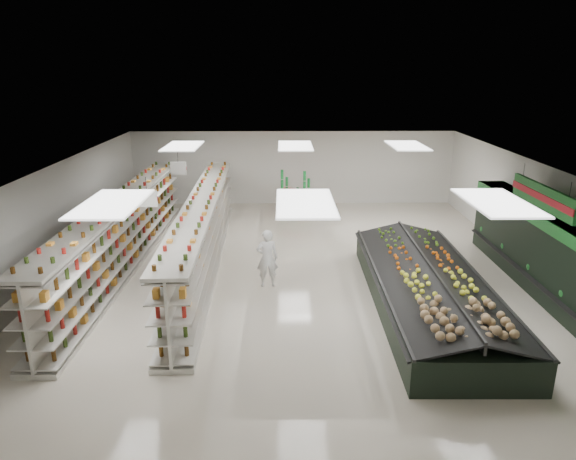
{
  "coord_description": "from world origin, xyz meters",
  "views": [
    {
      "loc": [
        -0.49,
        -14.28,
        5.86
      ],
      "look_at": [
        -0.31,
        0.17,
        1.24
      ],
      "focal_mm": 32.0,
      "sensor_mm": 36.0,
      "label": 1
    }
  ],
  "objects_px": {
    "soda_endcap": "(295,194)",
    "shopper_background": "(208,219)",
    "produce_island": "(428,288)",
    "shopper_main": "(267,258)",
    "gondola_center": "(204,235)",
    "gondola_left": "(123,236)"
  },
  "relations": [
    {
      "from": "gondola_center",
      "to": "produce_island",
      "type": "distance_m",
      "value": 6.8
    },
    {
      "from": "shopper_main",
      "to": "gondola_center",
      "type": "bearing_deg",
      "value": -46.94
    },
    {
      "from": "gondola_left",
      "to": "produce_island",
      "type": "height_order",
      "value": "gondola_left"
    },
    {
      "from": "gondola_left",
      "to": "produce_island",
      "type": "distance_m",
      "value": 9.01
    },
    {
      "from": "shopper_background",
      "to": "produce_island",
      "type": "bearing_deg",
      "value": -95.02
    },
    {
      "from": "gondola_center",
      "to": "soda_endcap",
      "type": "xyz_separation_m",
      "value": [
        2.95,
        5.83,
        -0.14
      ]
    },
    {
      "from": "gondola_center",
      "to": "produce_island",
      "type": "bearing_deg",
      "value": -27.92
    },
    {
      "from": "gondola_left",
      "to": "gondola_center",
      "type": "relative_size",
      "value": 1.01
    },
    {
      "from": "produce_island",
      "to": "shopper_background",
      "type": "height_order",
      "value": "shopper_background"
    },
    {
      "from": "gondola_left",
      "to": "shopper_background",
      "type": "height_order",
      "value": "gondola_left"
    },
    {
      "from": "gondola_left",
      "to": "gondola_center",
      "type": "bearing_deg",
      "value": 2.78
    },
    {
      "from": "shopper_main",
      "to": "shopper_background",
      "type": "bearing_deg",
      "value": -67.59
    },
    {
      "from": "produce_island",
      "to": "shopper_background",
      "type": "xyz_separation_m",
      "value": [
        -6.27,
        5.18,
        0.3
      ]
    },
    {
      "from": "produce_island",
      "to": "shopper_main",
      "type": "bearing_deg",
      "value": 161.82
    },
    {
      "from": "soda_endcap",
      "to": "gondola_center",
      "type": "bearing_deg",
      "value": -116.83
    },
    {
      "from": "soda_endcap",
      "to": "shopper_background",
      "type": "distance_m",
      "value": 4.81
    },
    {
      "from": "produce_island",
      "to": "gondola_center",
      "type": "bearing_deg",
      "value": 153.74
    },
    {
      "from": "gondola_center",
      "to": "shopper_background",
      "type": "distance_m",
      "value": 2.19
    },
    {
      "from": "gondola_left",
      "to": "produce_island",
      "type": "xyz_separation_m",
      "value": [
        8.52,
        -2.91,
        -0.44
      ]
    },
    {
      "from": "gondola_center",
      "to": "soda_endcap",
      "type": "relative_size",
      "value": 7.12
    },
    {
      "from": "soda_endcap",
      "to": "shopper_main",
      "type": "xyz_separation_m",
      "value": [
        -0.98,
        -7.48,
        0.0
      ]
    },
    {
      "from": "shopper_main",
      "to": "soda_endcap",
      "type": "bearing_deg",
      "value": -104.4
    }
  ]
}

